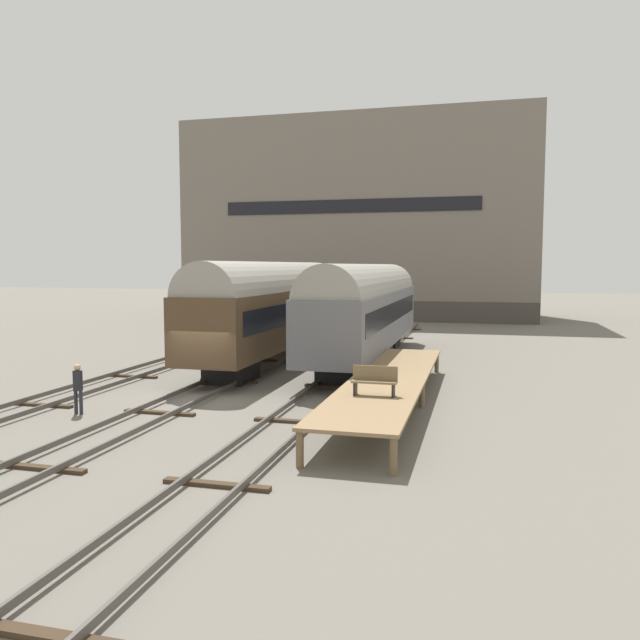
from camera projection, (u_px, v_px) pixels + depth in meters
ground_plane at (198, 396)px, 24.15m from camera, size 200.00×200.00×0.00m
track_left at (91, 387)px, 25.33m from camera, size 2.60×60.00×0.26m
track_middle at (198, 393)px, 24.14m from camera, size 2.60×60.00×0.26m
track_right at (317, 399)px, 22.95m from camera, size 2.60×60.00×0.26m
train_car_grey at (367, 306)px, 32.53m from camera, size 3.01×18.42×5.13m
train_car_brown at (274, 305)px, 32.73m from camera, size 3.07×17.89×5.24m
station_platform at (389, 379)px, 22.50m from camera, size 2.65×15.31×1.04m
bench at (375, 380)px, 19.30m from camera, size 1.40×0.40×0.91m
person_worker at (78, 384)px, 21.17m from camera, size 0.32×0.32×1.72m
warehouse_building at (361, 221)px, 62.22m from camera, size 33.37×12.28×18.89m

